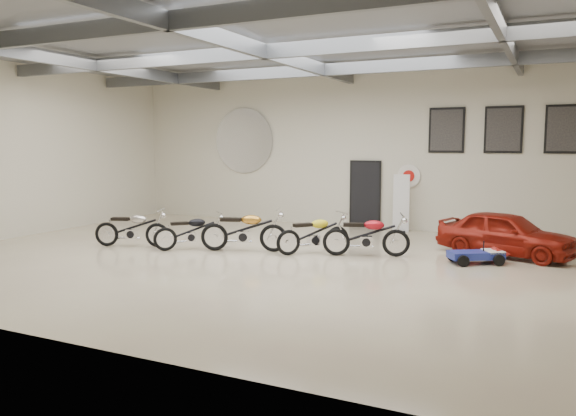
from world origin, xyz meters
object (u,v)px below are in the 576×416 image
at_px(motorcycle_silver, 132,227).
at_px(motorcycle_red, 366,234).
at_px(motorcycle_gold, 244,229).
at_px(vintage_car, 506,234).
at_px(banner_stand, 401,203).
at_px(motorcycle_yellow, 313,233).
at_px(go_kart, 481,252).
at_px(motorcycle_black, 191,231).

relative_size(motorcycle_silver, motorcycle_red, 0.96).
height_order(motorcycle_gold, vintage_car, motorcycle_gold).
xyz_separation_m(banner_stand, motorcycle_red, (0.18, -4.04, -0.37)).
height_order(banner_stand, motorcycle_yellow, banner_stand).
height_order(banner_stand, motorcycle_red, banner_stand).
height_order(motorcycle_red, go_kart, motorcycle_red).
xyz_separation_m(motorcycle_gold, vintage_car, (6.01, 2.22, -0.01)).
bearing_deg(motorcycle_yellow, banner_stand, 25.53).
bearing_deg(go_kart, motorcycle_silver, 159.86).
bearing_deg(banner_stand, motorcycle_red, -95.52).
xyz_separation_m(banner_stand, vintage_car, (3.21, -2.56, -0.36)).
xyz_separation_m(motorcycle_gold, motorcycle_red, (2.97, 0.74, -0.03)).
relative_size(go_kart, vintage_car, 0.46).
bearing_deg(motorcycle_silver, motorcycle_gold, -6.15).
distance_m(motorcycle_black, motorcycle_red, 4.47).
bearing_deg(motorcycle_red, motorcycle_yellow, 169.71).
distance_m(motorcycle_black, go_kart, 7.09).
distance_m(motorcycle_silver, motorcycle_black, 1.65).
bearing_deg(motorcycle_silver, motorcycle_yellow, -4.77).
relative_size(banner_stand, motorcycle_red, 0.88).
xyz_separation_m(motorcycle_red, go_kart, (2.61, 0.31, -0.27)).
relative_size(motorcycle_yellow, motorcycle_red, 0.95).
bearing_deg(motorcycle_red, banner_stand, 72.80).
distance_m(banner_stand, motorcycle_red, 4.06).
bearing_deg(motorcycle_black, motorcycle_silver, 147.98).
height_order(motorcycle_silver, motorcycle_red, motorcycle_red).
height_order(motorcycle_yellow, vintage_car, vintage_car).
bearing_deg(motorcycle_yellow, motorcycle_gold, 147.62).
distance_m(motorcycle_black, motorcycle_yellow, 3.17).
bearing_deg(motorcycle_yellow, go_kart, -42.17).
relative_size(motorcycle_silver, motorcycle_black, 1.07).
bearing_deg(motorcycle_yellow, motorcycle_silver, 145.22).
distance_m(banner_stand, motorcycle_gold, 5.55).
xyz_separation_m(motorcycle_black, motorcycle_red, (4.34, 1.10, 0.05)).
distance_m(banner_stand, vintage_car, 4.12).
relative_size(motorcycle_red, vintage_car, 0.64).
height_order(motorcycle_gold, motorcycle_red, motorcycle_gold).
bearing_deg(motorcycle_silver, motorcycle_red, -5.96).
bearing_deg(banner_stand, motorcycle_black, -136.98).
bearing_deg(motorcycle_yellow, vintage_car, -28.37).
xyz_separation_m(motorcycle_gold, motorcycle_yellow, (1.68, 0.53, -0.06)).
bearing_deg(motorcycle_gold, motorcycle_yellow, -1.87).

